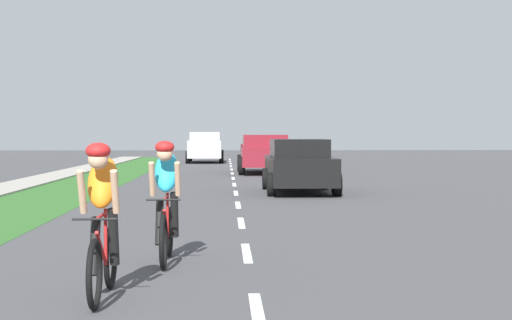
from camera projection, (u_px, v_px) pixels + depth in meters
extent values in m
plane|color=#424244|center=(236.00, 194.00, 21.93)|extent=(120.00, 120.00, 0.00)
cube|color=#2D6026|center=(57.00, 194.00, 21.73)|extent=(2.60, 70.00, 0.01)
cube|color=white|center=(258.00, 313.00, 7.28)|extent=(0.12, 1.80, 0.01)
cube|color=white|center=(247.00, 253.00, 11.01)|extent=(0.12, 1.80, 0.01)
cube|color=white|center=(241.00, 223.00, 14.74)|extent=(0.12, 1.80, 0.01)
cube|color=white|center=(238.00, 205.00, 18.46)|extent=(0.12, 1.80, 0.01)
cube|color=white|center=(236.00, 193.00, 22.19)|extent=(0.12, 1.80, 0.01)
cube|color=white|center=(234.00, 185.00, 25.92)|extent=(0.12, 1.80, 0.01)
cube|color=white|center=(233.00, 178.00, 29.65)|extent=(0.12, 1.80, 0.01)
cube|color=white|center=(232.00, 173.00, 33.38)|extent=(0.12, 1.80, 0.01)
cube|color=white|center=(232.00, 169.00, 37.11)|extent=(0.12, 1.80, 0.01)
cube|color=white|center=(231.00, 166.00, 40.84)|extent=(0.12, 1.80, 0.01)
cube|color=white|center=(231.00, 164.00, 44.56)|extent=(0.12, 1.80, 0.01)
cube|color=white|center=(230.00, 161.00, 48.29)|extent=(0.12, 1.80, 0.01)
cube|color=white|center=(230.00, 159.00, 52.02)|extent=(0.12, 1.80, 0.01)
torus|color=black|center=(111.00, 257.00, 8.44)|extent=(0.06, 0.68, 0.68)
torus|color=black|center=(95.00, 274.00, 7.40)|extent=(0.06, 0.68, 0.68)
cylinder|color=red|center=(101.00, 249.00, 7.82)|extent=(0.04, 0.59, 0.43)
cylinder|color=red|center=(106.00, 235.00, 8.09)|extent=(0.04, 0.04, 0.55)
cylinder|color=red|center=(102.00, 215.00, 7.86)|extent=(0.03, 0.55, 0.03)
cylinder|color=black|center=(95.00, 219.00, 7.41)|extent=(0.42, 0.02, 0.02)
ellipsoid|color=orange|center=(103.00, 182.00, 7.92)|extent=(0.30, 0.54, 0.63)
sphere|color=tan|center=(98.00, 159.00, 7.63)|extent=(0.20, 0.20, 0.20)
ellipsoid|color=red|center=(98.00, 151.00, 7.63)|extent=(0.24, 0.28, 0.16)
cylinder|color=tan|center=(82.00, 192.00, 7.63)|extent=(0.07, 0.26, 0.45)
cylinder|color=tan|center=(115.00, 192.00, 7.65)|extent=(0.07, 0.26, 0.45)
cylinder|color=black|center=(95.00, 246.00, 8.01)|extent=(0.10, 0.30, 0.60)
cylinder|color=black|center=(114.00, 237.00, 7.97)|extent=(0.10, 0.25, 0.61)
torus|color=black|center=(169.00, 232.00, 10.64)|extent=(0.06, 0.68, 0.68)
torus|color=black|center=(163.00, 242.00, 9.60)|extent=(0.06, 0.68, 0.68)
cylinder|color=red|center=(166.00, 224.00, 10.02)|extent=(0.04, 0.59, 0.43)
cylinder|color=red|center=(168.00, 214.00, 10.29)|extent=(0.04, 0.04, 0.55)
cylinder|color=red|center=(166.00, 198.00, 10.05)|extent=(0.03, 0.55, 0.03)
cylinder|color=black|center=(163.00, 200.00, 9.60)|extent=(0.42, 0.02, 0.02)
ellipsoid|color=#26A5CC|center=(166.00, 172.00, 10.11)|extent=(0.30, 0.54, 0.63)
sphere|color=tan|center=(165.00, 153.00, 9.83)|extent=(0.20, 0.20, 0.20)
ellipsoid|color=red|center=(165.00, 147.00, 9.82)|extent=(0.24, 0.28, 0.16)
cylinder|color=tan|center=(152.00, 179.00, 9.83)|extent=(0.07, 0.26, 0.45)
cylinder|color=tan|center=(178.00, 179.00, 9.84)|extent=(0.07, 0.26, 0.45)
cylinder|color=black|center=(159.00, 222.00, 10.21)|extent=(0.10, 0.30, 0.60)
cylinder|color=black|center=(175.00, 215.00, 10.17)|extent=(0.10, 0.25, 0.61)
cube|color=black|center=(299.00, 170.00, 22.39)|extent=(1.76, 4.30, 0.76)
cube|color=black|center=(299.00, 148.00, 22.52)|extent=(1.55, 2.24, 0.52)
cube|color=#1E2833|center=(302.00, 150.00, 21.56)|extent=(1.44, 0.08, 0.44)
cylinder|color=black|center=(271.00, 184.00, 21.04)|extent=(0.22, 0.64, 0.64)
cylinder|color=black|center=(337.00, 184.00, 21.11)|extent=(0.22, 0.64, 0.64)
cylinder|color=black|center=(266.00, 179.00, 23.70)|extent=(0.22, 0.64, 0.64)
cylinder|color=black|center=(324.00, 179.00, 23.77)|extent=(0.22, 0.64, 0.64)
cube|color=maroon|center=(264.00, 156.00, 33.56)|extent=(1.96, 5.10, 0.76)
cube|color=maroon|center=(265.00, 142.00, 32.78)|extent=(1.80, 1.78, 0.64)
cube|color=#1E2833|center=(266.00, 143.00, 32.06)|extent=(1.67, 0.08, 0.52)
cube|color=maroon|center=(242.00, 149.00, 34.53)|extent=(0.08, 2.81, 0.40)
cube|color=maroon|center=(283.00, 149.00, 34.60)|extent=(0.08, 2.81, 0.40)
cube|color=maroon|center=(261.00, 148.00, 36.06)|extent=(1.80, 0.08, 0.40)
cylinder|color=black|center=(242.00, 166.00, 32.00)|extent=(0.26, 0.76, 0.76)
cylinder|color=black|center=(290.00, 166.00, 32.08)|extent=(0.26, 0.76, 0.76)
cylinder|color=black|center=(240.00, 163.00, 35.06)|extent=(0.26, 0.76, 0.76)
cylinder|color=black|center=(284.00, 163.00, 35.14)|extent=(0.26, 0.76, 0.76)
cube|color=#A5A8AD|center=(205.00, 149.00, 46.08)|extent=(1.90, 4.70, 1.00)
cube|color=#A5A8AD|center=(205.00, 137.00, 46.26)|extent=(1.71, 2.91, 0.52)
cube|color=#1E2833|center=(205.00, 139.00, 45.01)|extent=(1.56, 0.08, 0.44)
cylinder|color=black|center=(188.00, 157.00, 44.65)|extent=(0.25, 0.72, 0.72)
cylinder|color=black|center=(221.00, 157.00, 44.73)|extent=(0.25, 0.72, 0.72)
cylinder|color=black|center=(190.00, 156.00, 47.47)|extent=(0.25, 0.72, 0.72)
cylinder|color=black|center=(222.00, 156.00, 47.54)|extent=(0.25, 0.72, 0.72)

